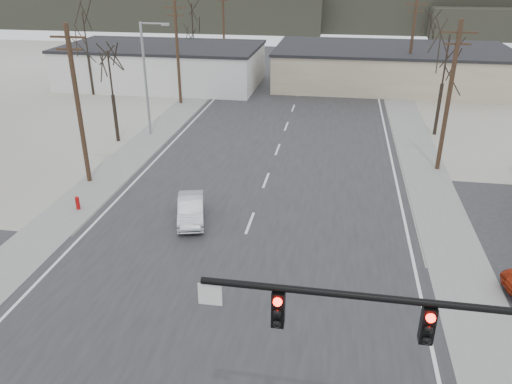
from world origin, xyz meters
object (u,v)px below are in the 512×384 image
traffic_signal_mast (470,360)px  car_far_b (299,66)px  sedan_crossing (191,209)px  car_far_a (361,84)px  fire_hydrant (78,203)px

traffic_signal_mast → car_far_b: size_ratio=1.93×
sedan_crossing → car_far_a: 34.44m
traffic_signal_mast → sedan_crossing: 18.38m
sedan_crossing → car_far_b: (2.28, 41.32, 0.14)m
car_far_a → traffic_signal_mast: bearing=67.7°
sedan_crossing → fire_hydrant: bearing=163.1°
car_far_b → traffic_signal_mast: bearing=-79.3°
fire_hydrant → sedan_crossing: sedan_crossing is taller
traffic_signal_mast → sedan_crossing: traffic_signal_mast is taller
car_far_a → fire_hydrant: bearing=38.9°
car_far_a → sedan_crossing: bearing=49.3°
fire_hydrant → sedan_crossing: (6.90, -0.18, 0.25)m
traffic_signal_mast → car_far_b: traffic_signal_mast is taller
traffic_signal_mast → car_far_a: (-1.14, 46.96, -3.92)m
car_far_a → car_far_b: bearing=-70.9°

